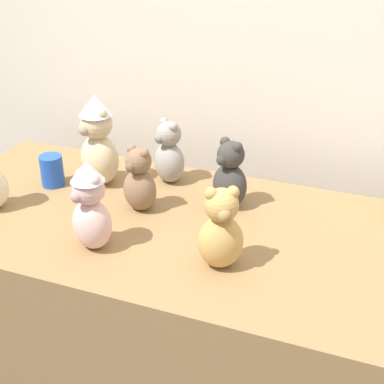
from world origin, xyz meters
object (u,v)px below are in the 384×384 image
at_px(teddy_bear_blush, 90,207).
at_px(teddy_bear_charcoal, 230,176).
at_px(teddy_bear_mocha, 139,181).
at_px(teddy_bear_sand, 98,141).
at_px(display_table, 192,324).
at_px(party_cup_blue, 52,171).
at_px(teddy_bear_honey, 221,230).
at_px(teddy_bear_ash, 169,153).

xyz_separation_m(teddy_bear_blush, teddy_bear_charcoal, (0.29, 0.37, -0.02)).
height_order(teddy_bear_mocha, teddy_bear_sand, teddy_bear_sand).
bearing_deg(teddy_bear_mocha, teddy_bear_charcoal, 40.76).
relative_size(display_table, teddy_bear_sand, 5.56).
height_order(teddy_bear_blush, party_cup_blue, teddy_bear_blush).
height_order(display_table, teddy_bear_honey, teddy_bear_honey).
xyz_separation_m(teddy_bear_ash, teddy_bear_sand, (-0.22, -0.10, 0.05)).
distance_m(teddy_bear_honey, teddy_bear_charcoal, 0.34).
distance_m(display_table, teddy_bear_mocha, 0.53).
bearing_deg(teddy_bear_ash, teddy_bear_mocha, -59.76).
relative_size(teddy_bear_honey, party_cup_blue, 2.20).
relative_size(teddy_bear_blush, teddy_bear_charcoal, 1.16).
xyz_separation_m(teddy_bear_mocha, teddy_bear_honey, (0.34, -0.20, 0.01)).
bearing_deg(party_cup_blue, teddy_bear_charcoal, 7.08).
relative_size(teddy_bear_charcoal, party_cup_blue, 2.12).
relative_size(teddy_bear_ash, teddy_bear_blush, 0.85).
height_order(display_table, teddy_bear_mocha, teddy_bear_mocha).
xyz_separation_m(display_table, teddy_bear_mocha, (-0.19, 0.04, 0.50)).
bearing_deg(teddy_bear_ash, teddy_bear_honey, -19.26).
distance_m(teddy_bear_ash, teddy_bear_sand, 0.25).
bearing_deg(teddy_bear_blush, teddy_bear_honey, 29.33).
bearing_deg(teddy_bear_charcoal, display_table, -83.13).
bearing_deg(teddy_bear_charcoal, teddy_bear_ash, -171.73).
relative_size(teddy_bear_blush, teddy_bear_sand, 0.84).
bearing_deg(teddy_bear_sand, teddy_bear_honey, -3.43).
bearing_deg(party_cup_blue, display_table, -9.08).
bearing_deg(teddy_bear_blush, teddy_bear_ash, 107.82).
bearing_deg(teddy_bear_ash, teddy_bear_charcoal, 12.46).
bearing_deg(display_table, party_cup_blue, 170.92).
bearing_deg(teddy_bear_blush, party_cup_blue, 161.51).
relative_size(teddy_bear_ash, teddy_bear_honey, 0.96).
height_order(teddy_bear_honey, teddy_bear_sand, teddy_bear_sand).
height_order(display_table, teddy_bear_sand, teddy_bear_sand).
relative_size(teddy_bear_honey, teddy_bear_blush, 0.89).
relative_size(teddy_bear_blush, party_cup_blue, 2.47).
bearing_deg(teddy_bear_honey, teddy_bear_charcoal, 74.96).
relative_size(teddy_bear_honey, teddy_bear_charcoal, 1.04).
xyz_separation_m(teddy_bear_mocha, teddy_bear_sand, (-0.21, 0.12, 0.06)).
height_order(teddy_bear_mocha, party_cup_blue, teddy_bear_mocha).
bearing_deg(teddy_bear_sand, teddy_bear_mocha, -2.62).
bearing_deg(teddy_bear_honey, teddy_bear_ash, 99.67).
height_order(teddy_bear_sand, party_cup_blue, teddy_bear_sand).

